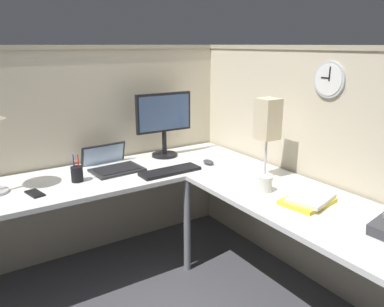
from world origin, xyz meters
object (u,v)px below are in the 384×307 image
Objects in this scene: computer_mouse at (208,162)px; cell_phone at (35,193)px; keyboard at (170,171)px; book_stack at (309,200)px; coffee_mug at (265,184)px; pen_cup at (77,174)px; wall_clock at (330,80)px; desk_lamp_paper at (268,121)px; laptop at (111,164)px; monitor at (164,120)px.

computer_mouse is 0.72× the size of cell_phone.
book_stack is (0.38, -0.88, 0.01)m from keyboard.
computer_mouse is at bearing 1.15° from keyboard.
coffee_mug reaches higher than computer_mouse.
keyboard is 2.39× the size of pen_cup.
pen_cup is at bearing 147.20° from wall_clock.
book_stack is at bearing -100.52° from desk_lamp_paper.
laptop is 1.14m from desk_lamp_paper.
book_stack is at bearing -60.43° from laptop.
computer_mouse is 0.94m from pen_cup.
keyboard is at bearing 136.67° from desk_lamp_paper.
desk_lamp_paper is at bearing -73.61° from computer_mouse.
computer_mouse is 0.58× the size of pen_cup.
wall_clock is at bearing -41.73° from desk_lamp_paper.
coffee_mug is at bearing -82.05° from monitor.
cell_phone is 1.49m from desk_lamp_paper.
wall_clock is (0.73, -0.68, 0.64)m from keyboard.
cell_phone is at bearing 142.16° from book_stack.
book_stack is at bearing -47.26° from pen_cup.
laptop is at bearing 153.52° from computer_mouse.
monitor is at bearing 114.55° from computer_mouse.
computer_mouse is at bearing -65.45° from monitor.
coffee_mug is (-0.16, -0.18, -0.34)m from desk_lamp_paper.
keyboard is 0.74m from desk_lamp_paper.
keyboard is at bearing -16.55° from pen_cup.
monitor is 0.50m from keyboard.
monitor is 2.78× the size of pen_cup.
keyboard is at bearing 116.39° from coffee_mug.
computer_mouse is 0.89m from book_stack.
computer_mouse is 1.02m from wall_clock.
coffee_mug is 0.74m from wall_clock.
book_stack is (0.69, -1.21, -0.00)m from laptop.
monitor is 1.25m from wall_clock.
keyboard is 0.96m from book_stack.
keyboard is (-0.17, -0.38, -0.28)m from monitor.
monitor is 1.11m from cell_phone.
desk_lamp_paper is (0.77, -0.77, 0.36)m from laptop.
coffee_mug is at bearing 171.97° from wall_clock.
laptop is at bearing 119.57° from book_stack.
desk_lamp_paper is at bearing -69.87° from monitor.
laptop reaches higher than coffee_mug.
monitor is at bearing 110.13° from desk_lamp_paper.
pen_cup is at bearing 3.53° from cell_phone.
monitor is at bearing 14.99° from pen_cup.
computer_mouse is 0.47× the size of wall_clock.
laptop reaches higher than book_stack.
laptop is 0.61m from cell_phone.
laptop is at bearing 122.70° from coffee_mug.
pen_cup is at bearing 162.32° from keyboard.
pen_cup reaches higher than laptop.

